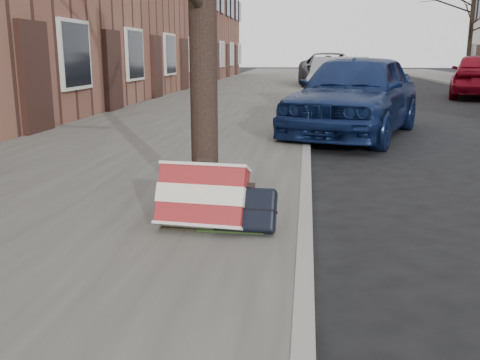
# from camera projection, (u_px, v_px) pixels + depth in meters

# --- Properties ---
(near_sidewalk) EXTENTS (5.00, 70.00, 0.12)m
(near_sidewalk) POSITION_uv_depth(u_px,v_px,m) (235.00, 98.00, 18.27)
(near_sidewalk) COLOR slate
(near_sidewalk) RESTS_ON ground
(dirt_patch) EXTENTS (0.85, 0.85, 0.02)m
(dirt_patch) POSITION_uv_depth(u_px,v_px,m) (220.00, 216.00, 4.72)
(dirt_patch) COLOR black
(dirt_patch) RESTS_ON near_sidewalk
(suitcase_red) EXTENTS (0.75, 0.46, 0.55)m
(suitcase_red) POSITION_uv_depth(u_px,v_px,m) (202.00, 197.00, 4.32)
(suitcase_red) COLOR maroon
(suitcase_red) RESTS_ON near_sidewalk
(suitcase_navy) EXTENTS (0.51, 0.31, 0.39)m
(suitcase_navy) POSITION_uv_depth(u_px,v_px,m) (245.00, 209.00, 4.27)
(suitcase_navy) COLOR black
(suitcase_navy) RESTS_ON near_sidewalk
(car_near_front) EXTENTS (3.20, 4.94, 1.56)m
(car_near_front) POSITION_uv_depth(u_px,v_px,m) (355.00, 94.00, 10.03)
(car_near_front) COLOR #10204C
(car_near_front) RESTS_ON ground
(car_near_mid) EXTENTS (1.95, 4.50, 1.44)m
(car_near_mid) POSITION_uv_depth(u_px,v_px,m) (339.00, 83.00, 14.96)
(car_near_mid) COLOR #97999E
(car_near_mid) RESTS_ON ground
(car_near_back) EXTENTS (2.88, 5.78, 1.57)m
(car_near_back) POSITION_uv_depth(u_px,v_px,m) (329.00, 70.00, 24.35)
(car_near_back) COLOR #3A3A3F
(car_near_back) RESTS_ON ground
(car_far_back) EXTENTS (3.04, 5.00, 1.59)m
(car_far_back) POSITION_uv_depth(u_px,v_px,m) (480.00, 75.00, 18.80)
(car_far_back) COLOR maroon
(car_far_back) RESTS_ON ground
(tree_far_c) EXTENTS (0.23, 0.23, 4.65)m
(tree_far_c) POSITION_uv_depth(u_px,v_px,m) (470.00, 36.00, 28.13)
(tree_far_c) COLOR black
(tree_far_c) RESTS_ON far_sidewalk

